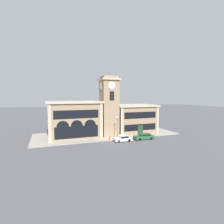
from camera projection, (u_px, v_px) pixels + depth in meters
ground_plane at (116, 140)px, 41.66m from camera, size 300.00×300.00×0.00m
sidewalk_kerb at (107, 134)px, 48.11m from camera, size 38.22×13.86×0.15m
clock_tower at (109, 106)px, 45.47m from camera, size 4.90×4.90×16.76m
town_hall_left_wing at (74, 119)px, 44.94m from camera, size 13.41×9.82×9.19m
town_hall_right_wing at (133, 118)px, 50.94m from camera, size 12.21×9.82×8.02m
parked_car_near at (123, 138)px, 40.57m from camera, size 4.23×2.12×1.40m
parked_car_mid at (144, 136)px, 42.55m from camera, size 4.99×2.11×1.41m
street_lamp at (118, 124)px, 42.29m from camera, size 0.36×0.36×5.37m
fire_hydrant at (110, 138)px, 41.50m from camera, size 0.22×0.22×0.87m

